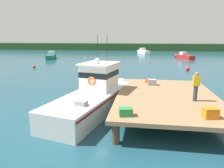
# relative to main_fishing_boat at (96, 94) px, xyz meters

# --- Properties ---
(ground_plane) EXTENTS (200.00, 200.00, 0.00)m
(ground_plane) POSITION_rel_main_fishing_boat_xyz_m (-0.33, -0.12, -1.01)
(ground_plane) COLOR #1E4C5B
(dock) EXTENTS (6.00, 9.00, 1.20)m
(dock) POSITION_rel_main_fishing_boat_xyz_m (4.47, -0.12, 0.07)
(dock) COLOR #4C3D2D
(dock) RESTS_ON ground
(main_fishing_boat) EXTENTS (4.32, 9.96, 4.80)m
(main_fishing_boat) POSITION_rel_main_fishing_boat_xyz_m (0.00, 0.00, 0.00)
(main_fishing_boat) COLOR silver
(main_fishing_boat) RESTS_ON ground
(crate_stack_near_edge) EXTENTS (0.68, 0.55, 0.36)m
(crate_stack_near_edge) POSITION_rel_main_fishing_boat_xyz_m (2.27, -3.85, 0.37)
(crate_stack_near_edge) COLOR #2D8442
(crate_stack_near_edge) RESTS_ON dock
(crate_single_by_cleat) EXTENTS (0.68, 0.55, 0.46)m
(crate_single_by_cleat) POSITION_rel_main_fishing_boat_xyz_m (5.96, -3.58, 0.42)
(crate_single_by_cleat) COLOR orange
(crate_single_by_cleat) RESTS_ON dock
(crate_single_far) EXTENTS (0.62, 0.47, 0.42)m
(crate_single_far) POSITION_rel_main_fishing_boat_xyz_m (3.71, 2.39, 0.40)
(crate_single_far) COLOR #9E9EA3
(crate_single_far) RESTS_ON dock
(bait_bucket) EXTENTS (0.32, 0.32, 0.34)m
(bait_bucket) POSITION_rel_main_fishing_boat_xyz_m (3.40, 3.10, 0.36)
(bait_bucket) COLOR #E04C19
(bait_bucket) RESTS_ON dock
(deckhand_by_the_boat) EXTENTS (0.36, 0.22, 1.63)m
(deckhand_by_the_boat) POSITION_rel_main_fishing_boat_xyz_m (5.90, -1.12, 1.05)
(deckhand_by_the_boat) COLOR #383842
(deckhand_by_the_boat) RESTS_ON dock
(moored_boat_near_channel) EXTENTS (3.48, 5.65, 1.45)m
(moored_boat_near_channel) POSITION_rel_main_fishing_boat_xyz_m (12.05, 34.07, -0.51)
(moored_boat_near_channel) COLOR red
(moored_boat_near_channel) RESTS_ON ground
(moored_boat_off_the_point) EXTENTS (3.05, 6.42, 1.61)m
(moored_boat_off_the_point) POSITION_rel_main_fishing_boat_xyz_m (-16.68, 29.74, -0.45)
(moored_boat_off_the_point) COLOR #196B5B
(moored_boat_off_the_point) RESTS_ON ground
(moored_boat_outer_mooring) EXTENTS (3.70, 6.22, 1.59)m
(moored_boat_outer_mooring) POSITION_rel_main_fishing_boat_xyz_m (3.17, 46.61, -0.46)
(moored_boat_outer_mooring) COLOR white
(moored_boat_outer_mooring) RESTS_ON ground
(mooring_buoy_channel_marker) EXTENTS (0.41, 0.41, 0.41)m
(mooring_buoy_channel_marker) POSITION_rel_main_fishing_boat_xyz_m (-9.04, 29.65, -0.80)
(mooring_buoy_channel_marker) COLOR silver
(mooring_buoy_channel_marker) RESTS_ON ground
(mooring_buoy_inshore) EXTENTS (0.52, 0.52, 0.52)m
(mooring_buoy_inshore) POSITION_rel_main_fishing_boat_xyz_m (9.40, 17.28, -0.75)
(mooring_buoy_inshore) COLOR red
(mooring_buoy_inshore) RESTS_ON ground
(mooring_buoy_spare_mooring) EXTENTS (0.42, 0.42, 0.42)m
(mooring_buoy_spare_mooring) POSITION_rel_main_fishing_boat_xyz_m (-13.37, 16.31, -0.80)
(mooring_buoy_spare_mooring) COLOR red
(mooring_buoy_spare_mooring) RESTS_ON ground
(far_shoreline) EXTENTS (120.00, 8.00, 2.40)m
(far_shoreline) POSITION_rel_main_fishing_boat_xyz_m (-0.33, 61.88, 0.19)
(far_shoreline) COLOR #284723
(far_shoreline) RESTS_ON ground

